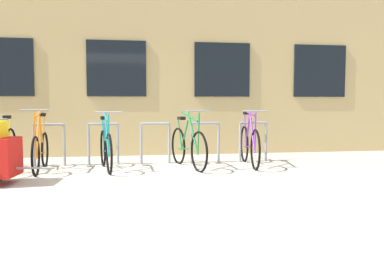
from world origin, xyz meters
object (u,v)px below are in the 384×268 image
Objects in this scene: bicycle_purple at (249,144)px; bicycle_green at (188,146)px; bicycle_yellow at (3,149)px; bicycle_orange at (40,149)px; bicycle_teal at (106,148)px.

bicycle_purple is 1.21m from bicycle_green.
bicycle_yellow is 3.26m from bicycle_green.
bicycle_green reaches higher than bicycle_purple.
bicycle_green is at bearing 0.13° from bicycle_orange.
bicycle_yellow is at bearing 177.27° from bicycle_teal.
bicycle_purple is 1.02× the size of bicycle_yellow.
bicycle_yellow is at bearing 174.96° from bicycle_orange.
bicycle_green is (-1.20, -0.08, -0.01)m from bicycle_purple.
bicycle_purple is at bearing 2.36° from bicycle_teal.
bicycle_teal is 1.49m from bicycle_green.
bicycle_teal reaches higher than bicycle_yellow.
bicycle_orange is at bearing -179.87° from bicycle_green.
bicycle_yellow is at bearing -179.66° from bicycle_purple.
bicycle_yellow is (-4.46, -0.03, -0.01)m from bicycle_purple.
bicycle_green is at bearing 1.30° from bicycle_teal.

